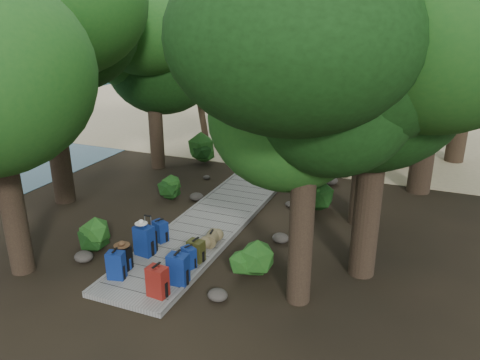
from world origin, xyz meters
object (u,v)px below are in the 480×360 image
at_px(backpack_left_d, 160,230).
at_px(backpack_left_c, 144,239).
at_px(backpack_left_a, 116,264).
at_px(suitcase_on_boardwalk, 149,241).
at_px(backpack_left_b, 124,257).
at_px(backpack_right_c, 189,256).
at_px(sun_lounger, 379,140).
at_px(backpack_right_d, 196,250).
at_px(backpack_right_a, 157,280).
at_px(kayak, 238,130).
at_px(duffel_right_khaki, 212,238).
at_px(lone_suitcase_on_sand, 301,143).
at_px(backpack_right_b, 178,268).

bearing_deg(backpack_left_d, backpack_left_c, -64.41).
distance_m(backpack_left_a, suitcase_on_boardwalk, 1.39).
xyz_separation_m(backpack_left_b, backpack_right_c, (1.40, 0.65, -0.03)).
height_order(backpack_left_c, sun_lounger, backpack_left_c).
distance_m(backpack_right_d, sun_lounger, 13.06).
relative_size(backpack_right_a, sun_lounger, 0.42).
bearing_deg(sun_lounger, kayak, -155.27).
relative_size(duffel_right_khaki, kayak, 0.18).
bearing_deg(backpack_left_a, backpack_right_d, 33.89).
bearing_deg(backpack_left_a, sun_lounger, 60.23).
bearing_deg(backpack_left_c, suitcase_on_boardwalk, 89.02).
height_order(backpack_left_a, backpack_right_d, backpack_left_a).
bearing_deg(sun_lounger, lone_suitcase_on_sand, -125.91).
bearing_deg(backpack_left_b, backpack_right_d, 34.73).
xyz_separation_m(backpack_left_d, backpack_right_c, (1.38, -0.93, -0.02)).
bearing_deg(backpack_left_a, backpack_right_b, 0.30).
bearing_deg(backpack_right_b, duffel_right_khaki, 90.79).
distance_m(backpack_right_b, suitcase_on_boardwalk, 1.78).
height_order(backpack_left_b, duffel_right_khaki, backpack_left_b).
height_order(backpack_right_a, suitcase_on_boardwalk, backpack_right_a).
bearing_deg(backpack_right_a, backpack_left_b, 158.50).
bearing_deg(sun_lounger, backpack_left_a, -83.62).
distance_m(backpack_left_b, backpack_right_c, 1.54).
height_order(backpack_right_d, sun_lounger, backpack_right_d).
relative_size(backpack_right_b, lone_suitcase_on_sand, 1.24).
relative_size(backpack_left_c, kayak, 0.30).
bearing_deg(lone_suitcase_on_sand, backpack_left_b, -83.91).
bearing_deg(backpack_left_d, sun_lounger, 93.15).
distance_m(backpack_left_c, backpack_right_b, 1.69).
distance_m(backpack_left_a, backpack_left_c, 1.21).
bearing_deg(backpack_right_d, backpack_left_d, 164.34).
height_order(backpack_right_c, duffel_right_khaki, backpack_right_c).
bearing_deg(backpack_right_d, backpack_right_c, -85.28).
bearing_deg(kayak, backpack_right_a, -79.64).
relative_size(backpack_left_b, suitcase_on_boardwalk, 1.13).
relative_size(backpack_right_b, duffel_right_khaki, 1.53).
height_order(duffel_right_khaki, sun_lounger, sun_lounger).
height_order(suitcase_on_boardwalk, kayak, suitcase_on_boardwalk).
bearing_deg(backpack_right_d, suitcase_on_boardwalk, -171.51).
bearing_deg(duffel_right_khaki, backpack_right_d, -100.19).
relative_size(backpack_left_a, backpack_left_d, 1.19).
bearing_deg(backpack_left_b, lone_suitcase_on_sand, 84.12).
xyz_separation_m(suitcase_on_boardwalk, kayak, (-2.76, 12.55, -0.23)).
relative_size(backpack_left_b, kayak, 0.22).
height_order(backpack_left_c, duffel_right_khaki, backpack_left_c).
relative_size(backpack_left_c, duffel_right_khaki, 1.63).
height_order(backpack_left_a, backpack_left_b, backpack_left_a).
distance_m(backpack_right_b, sun_lounger, 14.09).
bearing_deg(backpack_right_c, kayak, 133.72).
bearing_deg(backpack_left_d, suitcase_on_boardwalk, -61.39).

